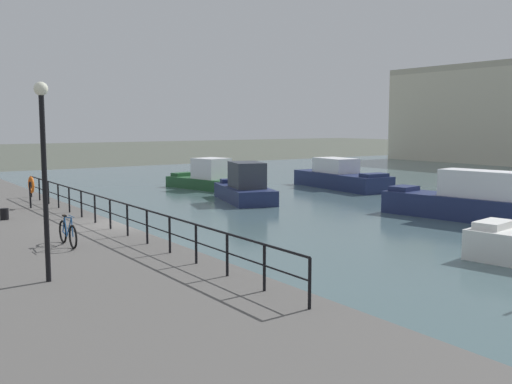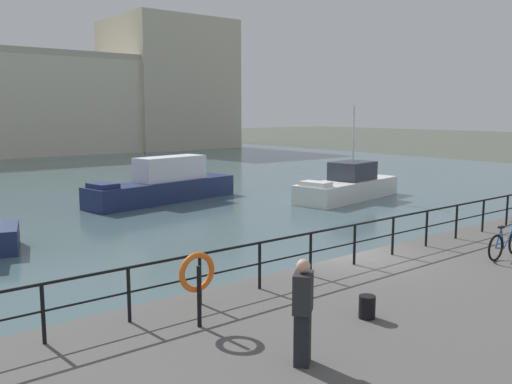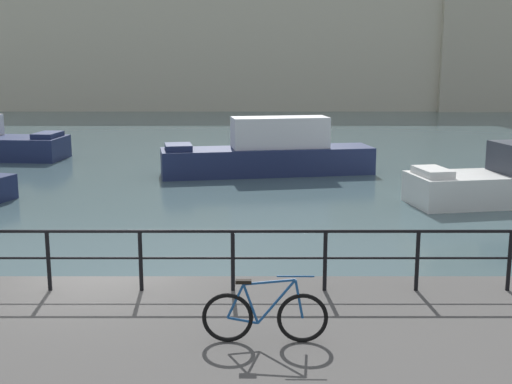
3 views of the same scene
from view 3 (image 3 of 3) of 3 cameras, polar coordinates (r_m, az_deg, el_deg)
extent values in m
plane|color=#4C5147|center=(12.95, -12.86, -11.04)|extent=(240.00, 240.00, 0.00)
cube|color=#476066|center=(42.24, -3.81, 4.74)|extent=(80.00, 60.00, 0.01)
cube|color=beige|center=(68.10, -2.38, 11.80)|extent=(67.77, 12.51, 10.75)
cube|color=#C0B69F|center=(72.20, 19.97, 13.49)|extent=(14.28, 13.76, 16.72)
cube|color=navy|center=(33.98, -17.35, 4.69)|extent=(1.18, 1.87, 0.24)
cube|color=navy|center=(28.40, 1.05, 2.68)|extent=(9.19, 3.56, 1.13)
cube|color=silver|center=(28.34, 2.12, 5.13)|extent=(4.24, 2.16, 1.29)
cube|color=navy|center=(27.83, -6.60, 3.85)|extent=(1.31, 1.58, 0.24)
cube|color=white|center=(22.87, 14.94, 1.68)|extent=(1.17, 1.69, 0.24)
cylinder|color=black|center=(11.96, -17.28, -5.66)|extent=(0.07, 0.07, 1.05)
cylinder|color=black|center=(11.59, -9.78, -5.84)|extent=(0.07, 0.07, 1.05)
cylinder|color=black|center=(11.43, -1.93, -5.93)|extent=(0.07, 0.07, 1.05)
cylinder|color=black|center=(11.49, 6.00, -5.90)|extent=(0.07, 0.07, 1.05)
cylinder|color=black|center=(11.75, 13.70, -5.77)|extent=(0.07, 0.07, 1.05)
cylinder|color=black|center=(12.22, 20.94, -5.55)|extent=(0.07, 0.07, 1.05)
cylinder|color=black|center=(11.45, -9.87, -3.33)|extent=(22.07, 0.06, 0.06)
cylinder|color=black|center=(11.58, -9.79, -5.59)|extent=(22.07, 0.04, 0.04)
torus|color=black|center=(9.49, 4.07, -10.71)|extent=(0.72, 0.07, 0.72)
torus|color=black|center=(9.49, -2.39, -10.70)|extent=(0.72, 0.07, 0.72)
cylinder|color=#194C8C|center=(9.39, 1.83, -9.36)|extent=(0.55, 0.04, 0.66)
cylinder|color=#194C8C|center=(9.40, -0.39, -9.56)|extent=(0.23, 0.04, 0.58)
cylinder|color=#194C8C|center=(9.29, 1.22, -7.72)|extent=(0.72, 0.04, 0.11)
cylinder|color=#194C8C|center=(9.50, -1.08, -10.93)|extent=(0.43, 0.04, 0.12)
cylinder|color=#194C8C|center=(9.40, -1.71, -9.32)|extent=(0.26, 0.04, 0.51)
cylinder|color=#194C8C|center=(9.39, 3.77, -9.13)|extent=(0.14, 0.04, 0.57)
cube|color=black|center=(9.30, -1.02, -7.68)|extent=(0.22, 0.09, 0.05)
cylinder|color=#194C8C|center=(9.28, 3.47, -7.22)|extent=(0.52, 0.03, 0.02)
camera|label=1|loc=(18.38, 79.21, 1.49)|focal=41.76mm
camera|label=2|loc=(14.33, -83.46, 1.31)|focal=38.89mm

